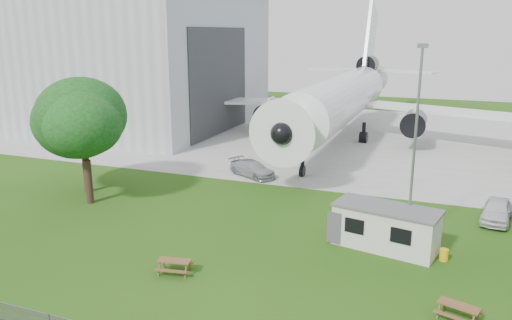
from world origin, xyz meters
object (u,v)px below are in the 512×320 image
(hangar, at_px, (95,56))
(site_cabin, at_px, (386,227))
(picnic_west, at_px, (175,273))
(picnic_east, at_px, (457,320))
(airliner, at_px, (343,96))

(hangar, distance_m, site_cabin, 55.00)
(picnic_west, distance_m, picnic_east, 14.38)
(hangar, bearing_deg, picnic_west, -47.73)
(hangar, height_order, site_cabin, hangar)
(site_cabin, distance_m, picnic_east, 8.10)
(hangar, xyz_separation_m, site_cabin, (44.95, -30.65, -8.09))
(site_cabin, bearing_deg, picnic_east, -59.13)
(airliner, bearing_deg, site_cabin, -73.61)
(picnic_west, relative_size, picnic_east, 1.00)
(hangar, relative_size, picnic_west, 23.89)
(site_cabin, distance_m, picnic_west, 12.79)
(airliner, distance_m, picnic_west, 38.41)
(picnic_west, bearing_deg, picnic_east, -8.05)
(hangar, distance_m, airliner, 36.21)
(site_cabin, bearing_deg, hangar, 145.71)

